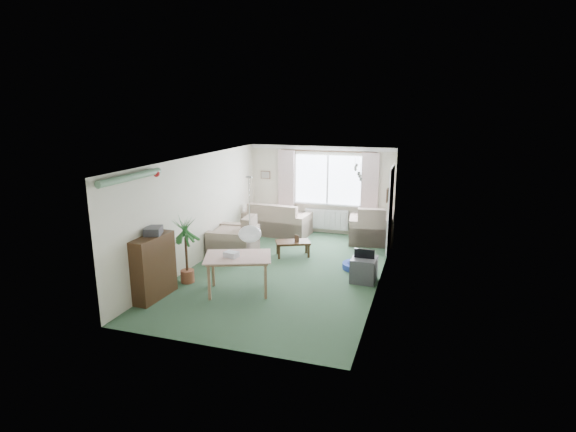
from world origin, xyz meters
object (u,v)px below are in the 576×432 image
(bookshelf, at_px, (153,267))
(pet_bed, at_px, (357,266))
(houseplant, at_px, (186,250))
(armchair_corner, at_px, (371,224))
(coffee_table, at_px, (293,249))
(tv_cube, at_px, (364,269))
(dining_table, at_px, (238,275))
(sofa, at_px, (278,218))
(armchair_left, at_px, (233,235))

(bookshelf, xyz_separation_m, pet_bed, (3.29, 2.63, -0.52))
(houseplant, bearing_deg, armchair_corner, 51.10)
(coffee_table, bearing_deg, tv_cube, -30.39)
(coffee_table, height_order, bookshelf, bookshelf)
(houseplant, bearing_deg, dining_table, -7.21)
(sofa, bearing_deg, coffee_table, 123.52)
(armchair_left, height_order, dining_table, armchair_left)
(armchair_corner, bearing_deg, houseplant, 43.45)
(bookshelf, bearing_deg, tv_cube, 31.76)
(pet_bed, bearing_deg, sofa, 140.33)
(armchair_corner, bearing_deg, armchair_left, 25.90)
(houseplant, bearing_deg, bookshelf, -102.80)
(dining_table, bearing_deg, armchair_corner, 64.18)
(armchair_corner, relative_size, armchair_left, 1.04)
(armchair_left, xyz_separation_m, tv_cube, (3.20, -0.77, -0.23))
(sofa, height_order, dining_table, sofa)
(armchair_left, relative_size, tv_cube, 1.96)
(houseplant, relative_size, tv_cube, 2.53)
(tv_cube, bearing_deg, bookshelf, -149.11)
(coffee_table, height_order, houseplant, houseplant)
(bookshelf, bearing_deg, armchair_left, 85.62)
(pet_bed, bearing_deg, dining_table, -134.73)
(sofa, relative_size, dining_table, 1.57)
(armchair_left, xyz_separation_m, bookshelf, (-0.34, -2.74, 0.12))
(armchair_corner, height_order, bookshelf, bookshelf)
(armchair_corner, xyz_separation_m, coffee_table, (-1.59, -1.67, -0.31))
(armchair_left, bearing_deg, pet_bed, 83.26)
(dining_table, xyz_separation_m, tv_cube, (2.17, 1.28, -0.11))
(bookshelf, height_order, dining_table, bookshelf)
(sofa, xyz_separation_m, tv_cube, (2.78, -2.77, -0.20))
(coffee_table, height_order, tv_cube, tv_cube)
(armchair_corner, distance_m, houseplant, 4.98)
(bookshelf, bearing_deg, houseplant, 79.90)
(armchair_left, bearing_deg, tv_cube, 71.80)
(coffee_table, relative_size, bookshelf, 0.67)
(dining_table, bearing_deg, tv_cube, 30.53)
(coffee_table, distance_m, tv_cube, 2.11)
(armchair_left, height_order, tv_cube, armchair_left)
(armchair_left, relative_size, dining_table, 0.94)
(coffee_table, bearing_deg, houseplant, -124.86)
(armchair_corner, height_order, houseplant, houseplant)
(coffee_table, relative_size, tv_cube, 1.48)
(sofa, distance_m, tv_cube, 3.93)
(houseplant, distance_m, pet_bed, 3.64)
(coffee_table, xyz_separation_m, dining_table, (-0.35, -2.35, 0.17))
(houseplant, xyz_separation_m, pet_bed, (3.10, 1.79, -0.61))
(armchair_corner, bearing_deg, coffee_table, 38.76)
(armchair_corner, distance_m, bookshelf, 5.76)
(pet_bed, bearing_deg, tv_cube, -69.71)
(sofa, xyz_separation_m, pet_bed, (2.54, -2.10, -0.38))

